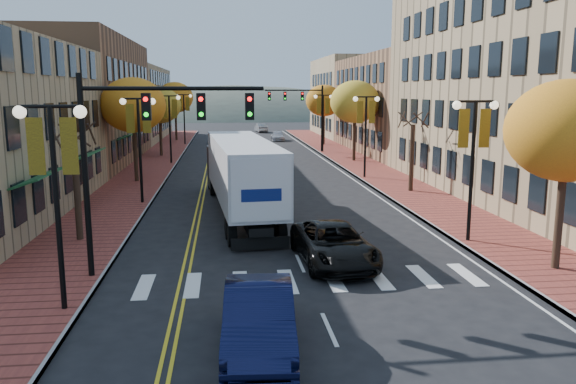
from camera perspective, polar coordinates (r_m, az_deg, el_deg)
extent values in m
plane|color=black|center=(17.63, 2.99, -11.13)|extent=(200.00, 200.00, 0.00)
cube|color=brown|center=(49.50, -13.65, 2.57)|extent=(4.00, 85.00, 0.15)
cube|color=brown|center=(50.49, 7.08, 2.93)|extent=(4.00, 85.00, 0.15)
cube|color=brown|center=(54.12, -21.96, 8.52)|extent=(12.00, 24.00, 11.00)
cube|color=#9E8966|center=(78.52, -17.08, 8.56)|extent=(12.00, 26.00, 9.50)
cube|color=brown|center=(61.96, 13.78, 8.62)|extent=(15.00, 24.00, 10.00)
cube|color=#9E8966|center=(82.96, 8.53, 9.48)|extent=(15.00, 20.00, 11.00)
cylinder|color=#382619|center=(25.34, -20.65, 0.10)|extent=(0.28, 0.28, 4.20)
cylinder|color=#382619|center=(40.86, -15.26, 4.50)|extent=(0.28, 0.28, 4.90)
ellipsoid|color=orange|center=(40.69, -15.45, 8.51)|extent=(4.48, 4.48, 3.81)
cylinder|color=#382619|center=(56.68, -12.82, 5.93)|extent=(0.28, 0.28, 4.55)
ellipsoid|color=gold|center=(56.56, -12.93, 8.60)|extent=(4.16, 4.16, 3.54)
cylinder|color=#382619|center=(74.55, -11.32, 7.14)|extent=(0.28, 0.28, 5.04)
ellipsoid|color=orange|center=(74.46, -11.40, 9.41)|extent=(4.61, 4.61, 3.92)
cylinder|color=#382619|center=(22.01, 25.93, -1.26)|extent=(0.28, 0.28, 4.55)
ellipsoid|color=orange|center=(21.69, 26.47, 5.60)|extent=(4.16, 4.16, 3.54)
cylinder|color=#382619|center=(36.39, 12.45, 3.41)|extent=(0.28, 0.28, 4.20)
cylinder|color=#382619|center=(51.69, 6.75, 5.92)|extent=(0.28, 0.28, 4.90)
ellipsoid|color=gold|center=(51.56, 6.82, 9.09)|extent=(4.48, 4.48, 3.81)
cylinder|color=#382619|center=(67.34, 3.65, 6.89)|extent=(0.28, 0.28, 4.76)
ellipsoid|color=orange|center=(67.24, 3.68, 9.25)|extent=(4.35, 4.35, 3.70)
cylinder|color=black|center=(17.23, -22.37, -2.00)|extent=(0.16, 0.16, 6.00)
cylinder|color=black|center=(16.89, -23.06, 8.01)|extent=(1.60, 0.10, 0.10)
sphere|color=#FFF2CC|center=(17.14, -25.61, 7.34)|extent=(0.36, 0.36, 0.36)
sphere|color=#FFF2CC|center=(16.68, -20.37, 7.65)|extent=(0.36, 0.36, 0.36)
cube|color=gold|center=(17.08, -24.25, 4.23)|extent=(0.45, 0.03, 1.60)
cube|color=gold|center=(16.83, -21.33, 4.36)|extent=(0.45, 0.03, 1.60)
cylinder|color=black|center=(32.73, -14.80, 3.89)|extent=(0.16, 0.16, 6.00)
cylinder|color=black|center=(32.55, -15.04, 9.15)|extent=(1.60, 0.10, 0.10)
sphere|color=#FFF2CC|center=(32.68, -16.43, 8.82)|extent=(0.36, 0.36, 0.36)
sphere|color=#FFF2CC|center=(32.44, -13.62, 8.94)|extent=(0.36, 0.36, 0.36)
cube|color=gold|center=(32.65, -15.74, 7.18)|extent=(0.45, 0.03, 1.60)
cube|color=gold|center=(32.52, -14.16, 7.24)|extent=(0.45, 0.03, 1.60)
cylinder|color=black|center=(50.54, -11.89, 6.13)|extent=(0.16, 0.16, 6.00)
cylinder|color=black|center=(50.42, -12.01, 9.53)|extent=(1.60, 0.10, 0.10)
sphere|color=#FFF2CC|center=(50.51, -12.92, 9.33)|extent=(0.36, 0.36, 0.36)
sphere|color=#FFF2CC|center=(50.36, -11.09, 9.39)|extent=(0.36, 0.36, 0.36)
cube|color=gold|center=(50.49, -12.48, 8.26)|extent=(0.45, 0.03, 1.60)
cube|color=gold|center=(50.40, -11.45, 8.30)|extent=(0.45, 0.03, 1.60)
cylinder|color=black|center=(68.45, -10.49, 7.19)|extent=(0.16, 0.16, 6.00)
cylinder|color=black|center=(68.36, -10.57, 9.70)|extent=(1.60, 0.10, 0.10)
sphere|color=#FFF2CC|center=(68.42, -11.25, 9.55)|extent=(0.36, 0.36, 0.36)
sphere|color=#FFF2CC|center=(68.31, -9.89, 9.60)|extent=(0.36, 0.36, 0.36)
cube|color=gold|center=(68.41, -10.92, 8.77)|extent=(0.45, 0.03, 1.60)
cube|color=gold|center=(68.35, -10.16, 8.79)|extent=(0.45, 0.03, 1.60)
cylinder|color=black|center=(24.68, 18.15, 1.75)|extent=(0.16, 0.16, 6.00)
cylinder|color=black|center=(24.44, 18.55, 8.73)|extent=(1.60, 0.10, 0.10)
sphere|color=#FFF2CC|center=(24.12, 16.78, 8.45)|extent=(0.36, 0.36, 0.36)
sphere|color=#FFF2CC|center=(24.79, 20.22, 8.29)|extent=(0.36, 0.36, 0.36)
cube|color=gold|center=(24.30, 17.43, 6.18)|extent=(0.45, 0.03, 1.60)
cube|color=gold|center=(24.68, 19.35, 6.13)|extent=(0.45, 0.03, 1.60)
cylinder|color=black|center=(41.62, 7.87, 5.42)|extent=(0.16, 0.16, 6.00)
cylinder|color=black|center=(41.48, 7.97, 9.55)|extent=(1.60, 0.10, 0.10)
sphere|color=#FFF2CC|center=(41.29, 6.88, 9.36)|extent=(0.36, 0.36, 0.36)
sphere|color=#FFF2CC|center=(41.68, 9.05, 9.32)|extent=(0.36, 0.36, 0.36)
cube|color=gold|center=(41.40, 7.32, 8.04)|extent=(0.45, 0.03, 1.60)
cube|color=gold|center=(41.62, 8.54, 8.02)|extent=(0.45, 0.03, 1.60)
cylinder|color=black|center=(59.19, 3.57, 6.89)|extent=(0.16, 0.16, 6.00)
cylinder|color=black|center=(59.09, 3.60, 9.80)|extent=(1.60, 0.10, 0.10)
sphere|color=#FFF2CC|center=(58.96, 2.83, 9.66)|extent=(0.36, 0.36, 0.36)
sphere|color=#FFF2CC|center=(59.23, 4.38, 9.64)|extent=(0.36, 0.36, 0.36)
cube|color=gold|center=(59.03, 3.16, 8.73)|extent=(0.45, 0.03, 1.60)
cube|color=gold|center=(59.19, 4.03, 8.73)|extent=(0.45, 0.03, 1.60)
cylinder|color=black|center=(19.97, -19.87, 1.21)|extent=(0.20, 0.20, 7.00)
cylinder|color=black|center=(19.27, -11.58, 10.27)|extent=(6.00, 0.14, 0.14)
cube|color=black|center=(19.37, -14.20, 8.39)|extent=(0.30, 0.25, 0.90)
sphere|color=#FF0C0C|center=(19.23, -14.28, 9.12)|extent=(0.16, 0.16, 0.16)
cube|color=black|center=(19.22, -8.81, 8.57)|extent=(0.30, 0.25, 0.90)
sphere|color=#FF0C0C|center=(19.07, -8.85, 9.31)|extent=(0.16, 0.16, 0.16)
cube|color=black|center=(19.22, -3.93, 8.66)|extent=(0.30, 0.25, 0.90)
sphere|color=#FF0C0C|center=(19.08, -3.92, 9.40)|extent=(0.16, 0.16, 0.16)
cylinder|color=black|center=(59.14, 3.48, 7.38)|extent=(0.20, 0.20, 7.00)
cylinder|color=black|center=(58.63, 0.58, 10.30)|extent=(6.00, 0.14, 0.14)
cube|color=black|center=(58.75, 1.46, 9.71)|extent=(0.30, 0.25, 0.90)
sphere|color=#FF0C0C|center=(58.61, 1.48, 9.96)|extent=(0.16, 0.16, 0.16)
cube|color=black|center=(58.53, -0.31, 9.72)|extent=(0.30, 0.25, 0.90)
sphere|color=#FF0C0C|center=(58.39, -0.30, 9.96)|extent=(0.16, 0.16, 0.16)
cube|color=black|center=(58.38, -1.92, 9.71)|extent=(0.30, 0.25, 0.90)
sphere|color=#FF0C0C|center=(58.24, -1.91, 9.95)|extent=(0.16, 0.16, 0.16)
cube|color=black|center=(28.65, -4.65, -1.02)|extent=(2.09, 13.03, 0.35)
cube|color=silver|center=(28.36, -4.70, 2.45)|extent=(3.68, 13.16, 2.80)
cube|color=black|center=(36.37, -6.13, 2.63)|extent=(2.74, 3.20, 2.50)
cylinder|color=black|center=(23.58, -5.70, -4.36)|extent=(0.43, 1.03, 1.00)
cylinder|color=black|center=(23.86, -0.67, -4.13)|extent=(0.43, 1.03, 1.00)
cylinder|color=black|center=(24.74, -5.98, -3.67)|extent=(0.43, 1.03, 1.00)
cylinder|color=black|center=(25.00, -1.18, -3.47)|extent=(0.43, 1.03, 1.00)
cylinder|color=black|center=(35.28, -7.61, 0.48)|extent=(0.43, 1.03, 1.00)
cylinder|color=black|center=(35.47, -4.23, 0.59)|extent=(0.43, 1.03, 1.00)
cylinder|color=black|center=(37.44, -7.83, 1.03)|extent=(0.43, 1.03, 1.00)
cylinder|color=black|center=(37.62, -4.64, 1.14)|extent=(0.43, 1.03, 1.00)
imported|color=black|center=(14.46, -2.98, -12.60)|extent=(1.98, 5.01, 1.62)
imported|color=black|center=(21.23, 4.66, -5.27)|extent=(2.86, 5.59, 1.51)
imported|color=silver|center=(70.76, -6.92, 5.56)|extent=(2.27, 4.61, 1.51)
imported|color=#B2B1BA|center=(73.92, -1.05, 5.71)|extent=(1.88, 4.21, 1.20)
imported|color=#9B9CA2|center=(89.25, -2.76, 6.52)|extent=(1.95, 4.27, 1.36)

